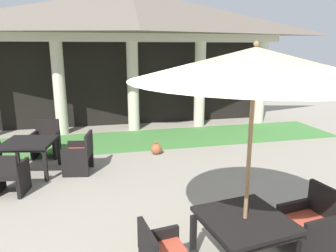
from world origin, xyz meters
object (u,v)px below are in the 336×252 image
object	(u,v)px
patio_umbrella_near_foreground	(255,66)
patio_chair_mid_left_south	(9,175)
patio_table_mid_left	(29,145)
patio_chair_mid_left_north	(46,140)
patio_chair_mid_left_east	(80,154)
patio_chair_near_foreground_east	(310,224)
terracotta_urn	(156,149)
patio_table_near_foreground	(245,225)

from	to	relation	value
patio_umbrella_near_foreground	patio_chair_mid_left_south	bearing A→B (deg)	138.32
patio_table_mid_left	patio_chair_mid_left_north	bearing A→B (deg)	79.44
patio_chair_mid_left_east	patio_umbrella_near_foreground	bearing A→B (deg)	-141.03
patio_table_mid_left	patio_chair_mid_left_south	bearing A→B (deg)	-100.56
patio_umbrella_near_foreground	patio_table_mid_left	world-z (taller)	patio_umbrella_near_foreground
patio_chair_near_foreground_east	terracotta_urn	distance (m)	4.56
patio_chair_mid_left_east	patio_chair_mid_left_south	bearing A→B (deg)	134.80
patio_chair_mid_left_south	patio_chair_mid_left_north	size ratio (longest dim) A/B	0.90
patio_chair_near_foreground_east	patio_table_near_foreground	bearing A→B (deg)	90.00
patio_umbrella_near_foreground	patio_chair_mid_left_east	xyz separation A→B (m)	(-2.03, 3.75, -2.07)
patio_chair_near_foreground_east	patio_table_mid_left	xyz separation A→B (m)	(-4.09, 3.80, 0.24)
patio_chair_near_foreground_east	patio_table_mid_left	bearing A→B (deg)	39.09
patio_table_mid_left	patio_chair_mid_left_south	xyz separation A→B (m)	(-0.19, -1.04, -0.24)
patio_chair_near_foreground_east	patio_chair_mid_left_east	bearing A→B (deg)	32.18
patio_table_near_foreground	patio_chair_mid_left_north	world-z (taller)	patio_chair_mid_left_north
patio_chair_near_foreground_east	patio_chair_mid_left_south	size ratio (longest dim) A/B	1.09
terracotta_urn	patio_chair_mid_left_south	bearing A→B (deg)	-152.18
patio_chair_near_foreground_east	patio_chair_mid_left_south	bearing A→B (deg)	49.16
patio_table_mid_left	terracotta_urn	distance (m)	3.00
patio_table_near_foreground	patio_umbrella_near_foreground	size ratio (longest dim) A/B	0.40
patio_chair_mid_left_south	patio_chair_mid_left_north	xyz separation A→B (m)	(0.39, 2.08, 0.04)
terracotta_urn	patio_chair_mid_left_north	bearing A→B (deg)	170.61
patio_table_mid_left	patio_chair_mid_left_east	bearing A→B (deg)	-10.56
patio_table_near_foreground	patio_chair_near_foreground_east	bearing A→B (deg)	8.02
patio_table_near_foreground	patio_chair_near_foreground_east	size ratio (longest dim) A/B	1.22
patio_chair_mid_left_south	patio_chair_mid_left_east	xyz separation A→B (m)	(1.24, 0.84, 0.02)
patio_table_mid_left	patio_chair_mid_left_east	size ratio (longest dim) A/B	1.35
patio_table_near_foreground	patio_chair_mid_left_south	world-z (taller)	patio_chair_mid_left_south
patio_table_near_foreground	patio_chair_mid_left_east	size ratio (longest dim) A/B	1.25
patio_table_near_foreground	patio_chair_mid_left_east	bearing A→B (deg)	118.41
patio_chair_near_foreground_east	patio_chair_mid_left_south	xyz separation A→B (m)	(-4.28, 2.76, -0.01)
patio_chair_mid_left_south	terracotta_urn	world-z (taller)	patio_chair_mid_left_south
patio_umbrella_near_foreground	terracotta_urn	bearing A→B (deg)	92.19
patio_chair_mid_left_south	patio_chair_mid_left_east	distance (m)	1.50
patio_chair_mid_left_south	patio_chair_mid_left_east	bearing A→B (deg)	44.80
patio_table_near_foreground	terracotta_urn	world-z (taller)	patio_table_near_foreground
terracotta_urn	patio_table_mid_left	bearing A→B (deg)	-168.41
patio_chair_mid_left_north	patio_umbrella_near_foreground	bearing A→B (deg)	130.56
patio_umbrella_near_foreground	patio_chair_mid_left_north	xyz separation A→B (m)	(-2.88, 4.98, -2.05)
patio_table_near_foreground	patio_chair_mid_left_south	bearing A→B (deg)	138.32
patio_umbrella_near_foreground	patio_chair_near_foreground_east	bearing A→B (deg)	8.02
patio_chair_mid_left_south	patio_chair_mid_left_north	bearing A→B (deg)	90.00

